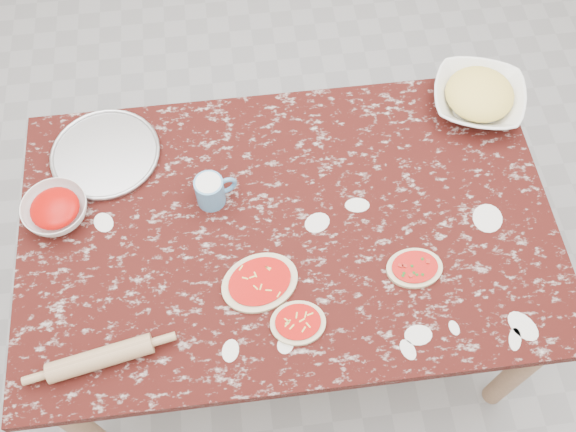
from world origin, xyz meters
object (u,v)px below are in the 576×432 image
Objects in this scene: cheese_bowl at (478,98)px; rolling_pin at (100,358)px; pizza_tray at (106,155)px; worktable at (288,237)px; sauce_bowl at (56,210)px; flour_mug at (211,191)px.

cheese_bowl reaches higher than rolling_pin.
pizza_tray is at bearing 89.97° from rolling_pin.
worktable is 8.19× the size of sauce_bowl.
cheese_bowl is 1.42m from rolling_pin.
flour_mug is (-0.89, -0.26, 0.02)m from cheese_bowl.
cheese_bowl reaches higher than worktable.
flour_mug reaches higher than cheese_bowl.
rolling_pin reaches higher than pizza_tray.
cheese_bowl reaches higher than sauce_bowl.
flour_mug reaches higher than worktable.
pizza_tray is at bearing -177.51° from cheese_bowl.
sauce_bowl is 0.49m from rolling_pin.
rolling_pin is (-0.33, -0.47, -0.02)m from flour_mug.
cheese_bowl is 1.07× the size of rolling_pin.
flour_mug is at bearing 54.98° from rolling_pin.
pizza_tray is 0.67m from rolling_pin.
rolling_pin is at bearing -146.99° from worktable.
worktable is at bearing -151.29° from cheese_bowl.
pizza_tray is at bearing 149.82° from worktable.
worktable is 5.75× the size of rolling_pin.
worktable is 0.28m from flour_mug.
pizza_tray is 1.13× the size of cheese_bowl.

